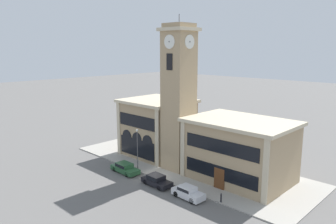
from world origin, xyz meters
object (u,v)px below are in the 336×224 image
(parked_car_near, at_px, (125,168))
(bollard, at_px, (221,198))
(parked_car_mid, at_px, (157,180))
(parked_car_far, at_px, (188,192))
(street_lamp, at_px, (137,143))

(parked_car_near, bearing_deg, bollard, 7.90)
(parked_car_mid, relative_size, parked_car_far, 1.05)
(parked_car_near, distance_m, parked_car_mid, 6.43)
(bollard, bearing_deg, parked_car_mid, -169.62)
(bollard, bearing_deg, street_lamp, 179.44)
(parked_car_mid, height_order, parked_car_far, parked_car_far)
(street_lamp, height_order, bollard, street_lamp)
(street_lamp, relative_size, bollard, 5.63)
(parked_car_far, xyz_separation_m, bollard, (3.54, 1.62, -0.08))
(parked_car_mid, distance_m, bollard, 8.97)
(street_lamp, xyz_separation_m, bollard, (14.53, -0.14, -3.38))
(parked_car_near, distance_m, bollard, 15.34)
(parked_car_mid, distance_m, street_lamp, 6.83)
(street_lamp, distance_m, bollard, 14.92)
(street_lamp, bearing_deg, parked_car_mid, -17.14)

